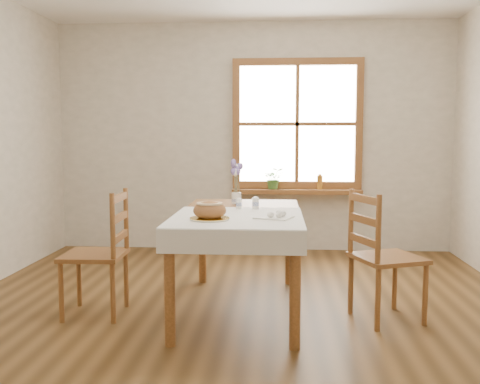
% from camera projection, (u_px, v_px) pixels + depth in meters
% --- Properties ---
extents(ground, '(5.00, 5.00, 0.00)m').
position_uv_depth(ground, '(237.00, 323.00, 3.78)').
color(ground, brown).
rests_on(ground, ground).
extents(room_walls, '(4.60, 5.10, 2.65)m').
position_uv_depth(room_walls, '(237.00, 78.00, 3.60)').
color(room_walls, silver).
rests_on(room_walls, ground).
extents(window, '(1.46, 0.08, 1.46)m').
position_uv_depth(window, '(297.00, 124.00, 6.04)').
color(window, '#9A5C2F').
rests_on(window, ground).
extents(window_sill, '(1.46, 0.20, 0.05)m').
position_uv_depth(window_sill, '(297.00, 191.00, 6.05)').
color(window_sill, '#9A5C2F').
rests_on(window_sill, ground).
extents(dining_table, '(0.90, 1.60, 0.75)m').
position_uv_depth(dining_table, '(240.00, 223.00, 4.01)').
color(dining_table, '#9A5C2F').
rests_on(dining_table, ground).
extents(table_linen, '(0.91, 0.99, 0.01)m').
position_uv_depth(table_linen, '(237.00, 217.00, 3.70)').
color(table_linen, silver).
rests_on(table_linen, dining_table).
extents(chair_left, '(0.46, 0.44, 0.92)m').
position_uv_depth(chair_left, '(94.00, 253.00, 3.92)').
color(chair_left, '#9A5C2F').
rests_on(chair_left, ground).
extents(chair_right, '(0.58, 0.57, 0.93)m').
position_uv_depth(chair_right, '(388.00, 256.00, 3.80)').
color(chair_right, '#9A5C2F').
rests_on(chair_right, ground).
extents(bread_plate, '(0.32, 0.32, 0.01)m').
position_uv_depth(bread_plate, '(210.00, 219.00, 3.56)').
color(bread_plate, silver).
rests_on(bread_plate, table_linen).
extents(bread_loaf, '(0.22, 0.22, 0.12)m').
position_uv_depth(bread_loaf, '(210.00, 209.00, 3.55)').
color(bread_loaf, '#9A6636').
rests_on(bread_loaf, bread_plate).
extents(egg_napkin, '(0.28, 0.26, 0.01)m').
position_uv_depth(egg_napkin, '(274.00, 217.00, 3.63)').
color(egg_napkin, silver).
rests_on(egg_napkin, table_linen).
extents(eggs, '(0.22, 0.21, 0.04)m').
position_uv_depth(eggs, '(274.00, 214.00, 3.63)').
color(eggs, white).
rests_on(eggs, egg_napkin).
extents(salt_shaker, '(0.05, 0.05, 0.09)m').
position_uv_depth(salt_shaker, '(239.00, 203.00, 4.09)').
color(salt_shaker, silver).
rests_on(salt_shaker, table_linen).
extents(pepper_shaker, '(0.05, 0.05, 0.10)m').
position_uv_depth(pepper_shaker, '(256.00, 203.00, 4.08)').
color(pepper_shaker, silver).
rests_on(pepper_shaker, table_linen).
extents(flower_vase, '(0.09, 0.09, 0.09)m').
position_uv_depth(flower_vase, '(236.00, 199.00, 4.44)').
color(flower_vase, silver).
rests_on(flower_vase, dining_table).
extents(lavender_bouquet, '(0.14, 0.14, 0.27)m').
position_uv_depth(lavender_bouquet, '(236.00, 177.00, 4.42)').
color(lavender_bouquet, '#7861AD').
rests_on(lavender_bouquet, flower_vase).
extents(potted_plant, '(0.25, 0.27, 0.19)m').
position_uv_depth(potted_plant, '(274.00, 181.00, 6.06)').
color(potted_plant, '#41762F').
rests_on(potted_plant, window_sill).
extents(amber_bottle, '(0.07, 0.07, 0.18)m').
position_uv_depth(amber_bottle, '(320.00, 182.00, 6.02)').
color(amber_bottle, '#A1661D').
rests_on(amber_bottle, window_sill).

